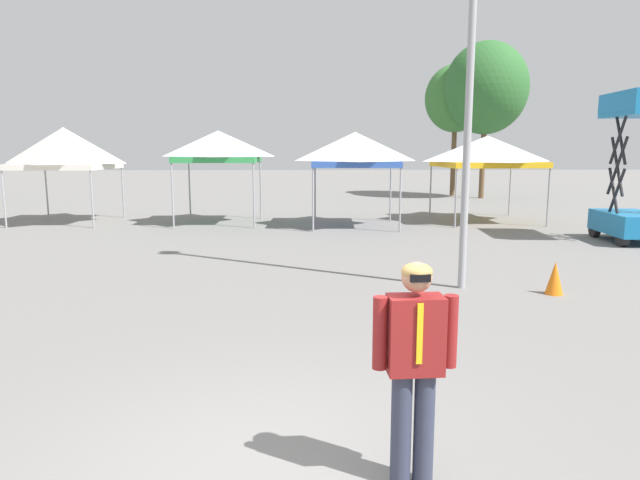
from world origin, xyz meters
TOP-DOWN VIEW (x-y plane):
  - ground_plane at (0.00, 0.00)m, footprint 140.00×140.00m
  - canopy_tent_far_left at (-8.11, 16.22)m, footprint 3.20×3.20m
  - canopy_tent_behind_right at (-2.60, 15.85)m, footprint 2.87×2.87m
  - canopy_tent_behind_left at (2.14, 14.87)m, footprint 3.05×3.05m
  - canopy_tent_left_of_center at (7.07, 16.06)m, footprint 3.50×3.50m
  - scissor_lift at (9.70, 11.29)m, footprint 1.58×2.41m
  - person_foreground at (1.17, -0.12)m, footprint 0.65×0.27m
  - tree_behind_tents_center at (10.17, 25.99)m, footprint 4.41×4.41m
  - tree_behind_tents_left at (9.03, 27.68)m, footprint 3.43×3.43m
  - traffic_cone_lot_center at (4.91, 5.58)m, footprint 0.32×0.32m

SIDE VIEW (x-z plane):
  - ground_plane at x=0.00m, z-range 0.00..0.00m
  - traffic_cone_lot_center at x=4.91m, z-range 0.00..0.61m
  - person_foreground at x=1.17m, z-range 0.14..1.92m
  - scissor_lift at x=9.70m, z-range -0.84..3.35m
  - canopy_tent_left_of_center at x=7.07m, z-range 0.99..4.11m
  - canopy_tent_behind_left at x=2.14m, z-range 1.02..4.22m
  - canopy_tent_far_left at x=-8.11m, z-range 0.96..4.36m
  - canopy_tent_behind_right at x=-2.60m, z-range 1.08..4.36m
  - tree_behind_tents_left at x=9.03m, z-range 1.77..9.13m
  - tree_behind_tents_center at x=10.17m, z-range 1.70..9.98m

